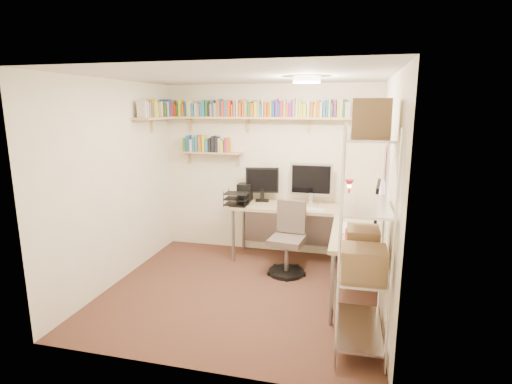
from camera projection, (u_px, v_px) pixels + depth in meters
The scene contains 6 objects.
ground at pixel (241, 291), 4.80m from camera, with size 3.20×3.20×0.00m, color #48281E.
room_shell at pixel (240, 164), 4.47m from camera, with size 3.24×3.04×2.52m.
wall_shelves at pixel (236, 117), 5.70m from camera, with size 3.12×1.09×0.80m.
corner_desk at pixel (308, 212), 5.34m from camera, with size 2.19×2.06×1.40m.
office_chair at pixel (288, 244), 5.27m from camera, with size 0.51×0.51×0.96m.
wire_rack at pixel (365, 216), 3.51m from camera, with size 0.45×0.89×2.25m.
Camera 1 is at (1.23, -4.27, 2.18)m, focal length 28.00 mm.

